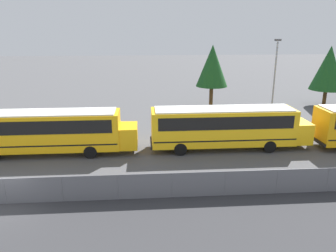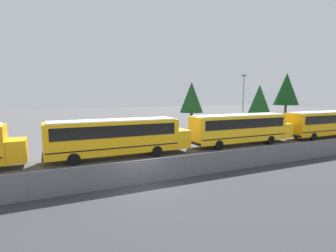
{
  "view_description": "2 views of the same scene",
  "coord_description": "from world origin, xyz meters",
  "px_view_note": "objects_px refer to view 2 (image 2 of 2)",
  "views": [
    {
      "loc": [
        7.62,
        -16.58,
        9.26
      ],
      "look_at": [
        9.38,
        6.62,
        2.25
      ],
      "focal_mm": 35.0,
      "sensor_mm": 36.0,
      "label": 1
    },
    {
      "loc": [
        -4.96,
        -14.65,
        5.39
      ],
      "look_at": [
        5.02,
        6.9,
        2.58
      ],
      "focal_mm": 28.0,
      "sensor_mm": 36.0,
      "label": 2
    }
  ],
  "objects_px": {
    "school_bus_3": "(241,127)",
    "school_bus_4": "(325,122)",
    "school_bus_2": "(117,135)",
    "tree_0": "(192,97)",
    "tree_1": "(286,89)",
    "light_pole": "(243,101)",
    "tree_2": "(259,99)"
  },
  "relations": [
    {
      "from": "tree_2",
      "to": "tree_1",
      "type": "bearing_deg",
      "value": 6.14
    },
    {
      "from": "tree_0",
      "to": "tree_2",
      "type": "height_order",
      "value": "tree_0"
    },
    {
      "from": "school_bus_2",
      "to": "school_bus_4",
      "type": "xyz_separation_m",
      "value": [
        26.74,
        -0.39,
        0.0
      ]
    },
    {
      "from": "school_bus_3",
      "to": "tree_2",
      "type": "distance_m",
      "value": 21.1
    },
    {
      "from": "tree_1",
      "to": "tree_2",
      "type": "height_order",
      "value": "tree_1"
    },
    {
      "from": "school_bus_2",
      "to": "tree_2",
      "type": "relative_size",
      "value": 1.73
    },
    {
      "from": "school_bus_3",
      "to": "school_bus_4",
      "type": "bearing_deg",
      "value": -2.2
    },
    {
      "from": "school_bus_3",
      "to": "tree_2",
      "type": "relative_size",
      "value": 1.73
    },
    {
      "from": "school_bus_2",
      "to": "tree_0",
      "type": "bearing_deg",
      "value": 41.9
    },
    {
      "from": "light_pole",
      "to": "tree_0",
      "type": "relative_size",
      "value": 1.11
    },
    {
      "from": "school_bus_2",
      "to": "tree_1",
      "type": "distance_m",
      "value": 40.0
    },
    {
      "from": "school_bus_4",
      "to": "light_pole",
      "type": "height_order",
      "value": "light_pole"
    },
    {
      "from": "light_pole",
      "to": "school_bus_3",
      "type": "bearing_deg",
      "value": -131.59
    },
    {
      "from": "tree_1",
      "to": "school_bus_4",
      "type": "bearing_deg",
      "value": -124.01
    },
    {
      "from": "school_bus_3",
      "to": "school_bus_4",
      "type": "height_order",
      "value": "same"
    },
    {
      "from": "school_bus_2",
      "to": "tree_2",
      "type": "xyz_separation_m",
      "value": [
        29.34,
        13.89,
        2.66
      ]
    },
    {
      "from": "school_bus_3",
      "to": "light_pole",
      "type": "bearing_deg",
      "value": 48.41
    },
    {
      "from": "school_bus_4",
      "to": "tree_0",
      "type": "xyz_separation_m",
      "value": [
        -11.6,
        13.96,
        3.06
      ]
    },
    {
      "from": "light_pole",
      "to": "tree_2",
      "type": "distance_m",
      "value": 11.17
    },
    {
      "from": "school_bus_3",
      "to": "tree_0",
      "type": "height_order",
      "value": "tree_0"
    },
    {
      "from": "light_pole",
      "to": "tree_2",
      "type": "relative_size",
      "value": 1.13
    },
    {
      "from": "school_bus_3",
      "to": "school_bus_2",
      "type": "bearing_deg",
      "value": -179.5
    },
    {
      "from": "school_bus_2",
      "to": "light_pole",
      "type": "xyz_separation_m",
      "value": [
        20.15,
        7.53,
        2.54
      ]
    },
    {
      "from": "school_bus_3",
      "to": "tree_2",
      "type": "bearing_deg",
      "value": 41.13
    },
    {
      "from": "school_bus_2",
      "to": "tree_2",
      "type": "distance_m",
      "value": 32.57
    },
    {
      "from": "school_bus_4",
      "to": "tree_0",
      "type": "height_order",
      "value": "tree_0"
    },
    {
      "from": "light_pole",
      "to": "tree_0",
      "type": "bearing_deg",
      "value": 129.64
    },
    {
      "from": "school_bus_2",
      "to": "school_bus_4",
      "type": "distance_m",
      "value": 26.74
    },
    {
      "from": "school_bus_2",
      "to": "school_bus_3",
      "type": "bearing_deg",
      "value": 0.5
    },
    {
      "from": "school_bus_2",
      "to": "tree_0",
      "type": "xyz_separation_m",
      "value": [
        15.14,
        13.58,
        3.06
      ]
    },
    {
      "from": "school_bus_4",
      "to": "tree_0",
      "type": "bearing_deg",
      "value": 129.72
    },
    {
      "from": "school_bus_2",
      "to": "school_bus_3",
      "type": "height_order",
      "value": "same"
    }
  ]
}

